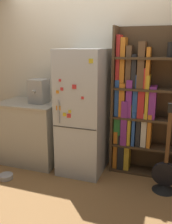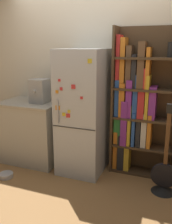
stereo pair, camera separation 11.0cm
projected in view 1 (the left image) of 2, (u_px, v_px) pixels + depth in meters
The scene contains 8 objects.
ground_plane at pixel (80, 172), 3.56m from camera, with size 16.00×16.00×0.00m, color #A87542.
wall_back at pixel (91, 77), 3.66m from camera, with size 8.00×0.05×2.60m.
refrigerator at pixel (83, 112), 3.45m from camera, with size 0.60×0.69×1.71m.
bookshelf at pixel (140, 106), 3.37m from camera, with size 0.97×0.29×1.99m.
kitchen_counter at pixel (32, 132), 3.83m from camera, with size 0.89×0.66×0.93m.
espresso_machine at pixel (39, 91), 3.63m from camera, with size 0.24×0.30×0.35m.
guitar at pixel (165, 178), 3.07m from camera, with size 0.32×0.29×1.14m.
pet_bowl at pixel (6, 176), 3.38m from camera, with size 0.19×0.19×0.06m.
Camera 1 is at (1.14, -3.01, 1.75)m, focal length 40.00 mm.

